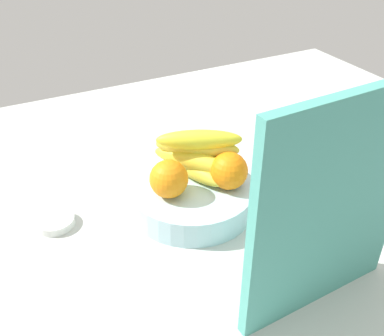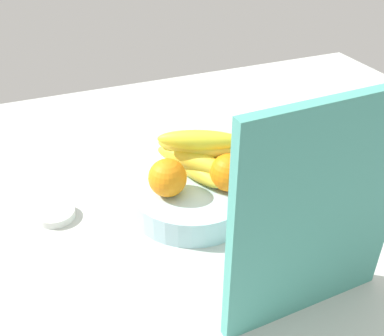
{
  "view_description": "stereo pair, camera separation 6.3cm",
  "coord_description": "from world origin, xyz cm",
  "px_view_note": "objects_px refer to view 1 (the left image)",
  "views": [
    {
      "loc": [
        32.6,
        62.77,
        57.5
      ],
      "look_at": [
        -0.87,
        -2.57,
        9.43
      ],
      "focal_mm": 42.01,
      "sensor_mm": 36.0,
      "label": 1
    },
    {
      "loc": [
        26.91,
        65.38,
        57.5
      ],
      "look_at": [
        -0.87,
        -2.57,
        9.43
      ],
      "focal_mm": 42.01,
      "sensor_mm": 36.0,
      "label": 2
    }
  ],
  "objects_px": {
    "banana_bunch": "(195,154)",
    "cutting_board": "(330,210)",
    "orange_center": "(183,151)",
    "jar_lid": "(55,221)",
    "orange_front_right": "(229,171)",
    "orange_front_left": "(169,179)",
    "fruit_bowl": "(192,196)",
    "thermos_tumbler": "(321,158)"
  },
  "relations": [
    {
      "from": "banana_bunch",
      "to": "cutting_board",
      "type": "height_order",
      "value": "cutting_board"
    },
    {
      "from": "banana_bunch",
      "to": "orange_center",
      "type": "bearing_deg",
      "value": -83.84
    },
    {
      "from": "cutting_board",
      "to": "jar_lid",
      "type": "bearing_deg",
      "value": -51.01
    },
    {
      "from": "orange_front_right",
      "to": "orange_center",
      "type": "relative_size",
      "value": 1.0
    },
    {
      "from": "orange_front_right",
      "to": "orange_front_left",
      "type": "bearing_deg",
      "value": -13.68
    },
    {
      "from": "orange_front_left",
      "to": "orange_center",
      "type": "bearing_deg",
      "value": -130.48
    },
    {
      "from": "jar_lid",
      "to": "orange_center",
      "type": "bearing_deg",
      "value": -179.71
    },
    {
      "from": "orange_center",
      "to": "cutting_board",
      "type": "bearing_deg",
      "value": 97.62
    },
    {
      "from": "fruit_bowl",
      "to": "orange_front_left",
      "type": "xyz_separation_m",
      "value": [
        0.05,
        0.01,
        0.06
      ]
    },
    {
      "from": "orange_center",
      "to": "jar_lid",
      "type": "relative_size",
      "value": 0.98
    },
    {
      "from": "orange_center",
      "to": "thermos_tumbler",
      "type": "bearing_deg",
      "value": 151.61
    },
    {
      "from": "thermos_tumbler",
      "to": "jar_lid",
      "type": "height_order",
      "value": "thermos_tumbler"
    },
    {
      "from": "fruit_bowl",
      "to": "orange_center",
      "type": "bearing_deg",
      "value": -101.72
    },
    {
      "from": "cutting_board",
      "to": "orange_front_left",
      "type": "bearing_deg",
      "value": -70.41
    },
    {
      "from": "orange_center",
      "to": "thermos_tumbler",
      "type": "xyz_separation_m",
      "value": [
        -0.25,
        0.14,
        -0.01
      ]
    },
    {
      "from": "thermos_tumbler",
      "to": "orange_front_left",
      "type": "bearing_deg",
      "value": -9.9
    },
    {
      "from": "orange_front_right",
      "to": "banana_bunch",
      "type": "distance_m",
      "value": 0.08
    },
    {
      "from": "cutting_board",
      "to": "thermos_tumbler",
      "type": "distance_m",
      "value": 0.33
    },
    {
      "from": "fruit_bowl",
      "to": "orange_front_right",
      "type": "relative_size",
      "value": 3.4
    },
    {
      "from": "banana_bunch",
      "to": "jar_lid",
      "type": "bearing_deg",
      "value": -8.78
    },
    {
      "from": "orange_front_left",
      "to": "thermos_tumbler",
      "type": "bearing_deg",
      "value": 170.1
    },
    {
      "from": "orange_center",
      "to": "thermos_tumbler",
      "type": "distance_m",
      "value": 0.29
    },
    {
      "from": "orange_front_left",
      "to": "cutting_board",
      "type": "xyz_separation_m",
      "value": [
        -0.12,
        0.29,
        0.09
      ]
    },
    {
      "from": "banana_bunch",
      "to": "thermos_tumbler",
      "type": "bearing_deg",
      "value": 159.73
    },
    {
      "from": "banana_bunch",
      "to": "thermos_tumbler",
      "type": "relative_size",
      "value": 1.13
    },
    {
      "from": "orange_front_left",
      "to": "banana_bunch",
      "type": "relative_size",
      "value": 0.43
    },
    {
      "from": "fruit_bowl",
      "to": "orange_front_right",
      "type": "xyz_separation_m",
      "value": [
        -0.06,
        0.04,
        0.06
      ]
    },
    {
      "from": "orange_center",
      "to": "orange_front_left",
      "type": "bearing_deg",
      "value": 49.52
    },
    {
      "from": "orange_front_left",
      "to": "jar_lid",
      "type": "relative_size",
      "value": 0.98
    },
    {
      "from": "banana_bunch",
      "to": "jar_lid",
      "type": "relative_size",
      "value": 2.28
    },
    {
      "from": "jar_lid",
      "to": "fruit_bowl",
      "type": "bearing_deg",
      "value": 165.24
    },
    {
      "from": "orange_front_right",
      "to": "thermos_tumbler",
      "type": "xyz_separation_m",
      "value": [
        -0.21,
        0.03,
        -0.01
      ]
    },
    {
      "from": "fruit_bowl",
      "to": "cutting_board",
      "type": "bearing_deg",
      "value": 102.12
    },
    {
      "from": "cutting_board",
      "to": "jar_lid",
      "type": "distance_m",
      "value": 0.53
    },
    {
      "from": "orange_front_right",
      "to": "orange_center",
      "type": "xyz_separation_m",
      "value": [
        0.05,
        -0.11,
        0.0
      ]
    },
    {
      "from": "orange_center",
      "to": "banana_bunch",
      "type": "relative_size",
      "value": 0.43
    },
    {
      "from": "fruit_bowl",
      "to": "banana_bunch",
      "type": "xyz_separation_m",
      "value": [
        -0.02,
        -0.03,
        0.08
      ]
    },
    {
      "from": "orange_front_left",
      "to": "fruit_bowl",
      "type": "bearing_deg",
      "value": -169.75
    },
    {
      "from": "fruit_bowl",
      "to": "orange_center",
      "type": "distance_m",
      "value": 0.1
    },
    {
      "from": "orange_front_right",
      "to": "jar_lid",
      "type": "distance_m",
      "value": 0.35
    },
    {
      "from": "fruit_bowl",
      "to": "orange_front_left",
      "type": "distance_m",
      "value": 0.08
    },
    {
      "from": "cutting_board",
      "to": "orange_center",
      "type": "bearing_deg",
      "value": -85.02
    }
  ]
}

